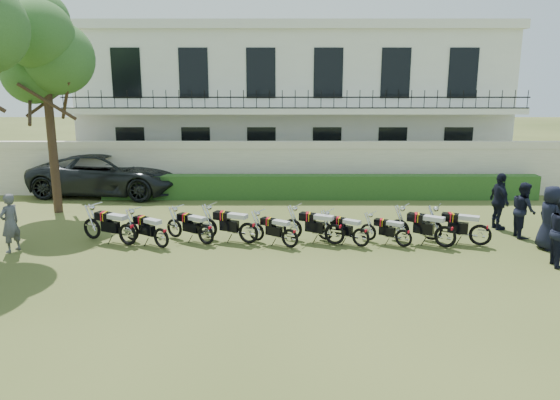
{
  "coord_description": "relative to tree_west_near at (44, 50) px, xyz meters",
  "views": [
    {
      "loc": [
        -0.62,
        -14.91,
        5.12
      ],
      "look_at": [
        -0.64,
        2.43,
        1.06
      ],
      "focal_mm": 35.0,
      "sensor_mm": 36.0,
      "label": 1
    }
  ],
  "objects": [
    {
      "name": "motorcycle_0",
      "position": [
        3.72,
        -4.14,
        -5.36
      ],
      "size": [
        1.93,
        1.06,
        1.15
      ],
      "rotation": [
        0.0,
        0.0,
        1.11
      ],
      "color": "black",
      "rests_on": "ground"
    },
    {
      "name": "inspector",
      "position": [
        0.48,
        -4.67,
        -5.02
      ],
      "size": [
        0.64,
        0.75,
        1.74
      ],
      "primitive_type": "imported",
      "rotation": [
        0.0,
        0.0,
        -1.99
      ],
      "color": "#57575C",
      "rests_on": "ground"
    },
    {
      "name": "building",
      "position": [
        8.96,
        8.96,
        -2.18
      ],
      "size": [
        20.4,
        9.6,
        7.4
      ],
      "color": "white",
      "rests_on": "ground"
    },
    {
      "name": "motorcycle_5",
      "position": [
        9.97,
        -4.07,
        -5.38
      ],
      "size": [
        1.89,
        1.0,
        1.11
      ],
      "rotation": [
        0.0,
        0.0,
        1.13
      ],
      "color": "black",
      "rests_on": "ground"
    },
    {
      "name": "motorcycle_3",
      "position": [
        7.36,
        -3.96,
        -5.37
      ],
      "size": [
        1.96,
        0.96,
        1.13
      ],
      "rotation": [
        0.0,
        0.0,
        1.18
      ],
      "color": "black",
      "rests_on": "ground"
    },
    {
      "name": "hedge",
      "position": [
        9.96,
        2.2,
        -5.39
      ],
      "size": [
        18.0,
        0.6,
        1.0
      ],
      "primitive_type": "cube",
      "color": "#204619",
      "rests_on": "ground"
    },
    {
      "name": "motorcycle_7",
      "position": [
        12.03,
        -4.28,
        -5.46
      ],
      "size": [
        1.45,
        1.0,
        0.92
      ],
      "rotation": [
        0.0,
        0.0,
        0.98
      ],
      "color": "black",
      "rests_on": "ground"
    },
    {
      "name": "ground",
      "position": [
        8.96,
        -5.0,
        -5.89
      ],
      "size": [
        100.0,
        100.0,
        0.0
      ],
      "primitive_type": "plane",
      "color": "#39461C",
      "rests_on": "ground"
    },
    {
      "name": "officer_3",
      "position": [
        16.28,
        -4.39,
        -4.93
      ],
      "size": [
        0.73,
        1.01,
        1.91
      ],
      "primitive_type": "imported",
      "rotation": [
        0.0,
        0.0,
        1.7
      ],
      "color": "black",
      "rests_on": "ground"
    },
    {
      "name": "perimeter_wall",
      "position": [
        8.96,
        3.0,
        -4.72
      ],
      "size": [
        30.0,
        0.35,
        2.3
      ],
      "color": "beige",
      "rests_on": "ground"
    },
    {
      "name": "motorcycle_6",
      "position": [
        10.75,
        -4.27,
        -5.44
      ],
      "size": [
        1.54,
        1.08,
        0.98
      ],
      "rotation": [
        0.0,
        0.0,
        0.98
      ],
      "color": "black",
      "rests_on": "ground"
    },
    {
      "name": "suv",
      "position": [
        0.97,
        3.09,
        -4.99
      ],
      "size": [
        6.72,
        3.64,
        1.79
      ],
      "primitive_type": "imported",
      "rotation": [
        0.0,
        0.0,
        1.46
      ],
      "color": "black",
      "rests_on": "ground"
    },
    {
      "name": "motorcycle_2",
      "position": [
        6.07,
        -4.05,
        -5.41
      ],
      "size": [
        1.65,
        1.12,
        1.04
      ],
      "rotation": [
        0.0,
        0.0,
        0.99
      ],
      "color": "black",
      "rests_on": "ground"
    },
    {
      "name": "motorcycle_1",
      "position": [
        4.79,
        -4.39,
        -5.41
      ],
      "size": [
        1.63,
        1.16,
        1.04
      ],
      "rotation": [
        0.0,
        0.0,
        0.97
      ],
      "color": "black",
      "rests_on": "ground"
    },
    {
      "name": "officer_5",
      "position": [
        15.61,
        -2.29,
        -4.94
      ],
      "size": [
        0.58,
        1.16,
        1.91
      ],
      "primitive_type": "imported",
      "rotation": [
        0.0,
        0.0,
        1.67
      ],
      "color": "black",
      "rests_on": "ground"
    },
    {
      "name": "tree_west_near",
      "position": [
        0.0,
        0.0,
        0.0
      ],
      "size": [
        3.4,
        3.2,
        7.9
      ],
      "color": "#473323",
      "rests_on": "ground"
    },
    {
      "name": "officer_4",
      "position": [
        16.04,
        -3.16,
        -5.0
      ],
      "size": [
        0.71,
        0.89,
        1.77
      ],
      "primitive_type": "imported",
      "rotation": [
        0.0,
        0.0,
        1.52
      ],
      "color": "black",
      "rests_on": "ground"
    },
    {
      "name": "motorcycle_8",
      "position": [
        13.25,
        -4.35,
        -5.36
      ],
      "size": [
        1.84,
        1.19,
        1.14
      ],
      "rotation": [
        0.0,
        0.0,
        1.02
      ],
      "color": "black",
      "rests_on": "ground"
    },
    {
      "name": "motorcycle_4",
      "position": [
        8.62,
        -4.37,
        -5.43
      ],
      "size": [
        1.56,
        1.07,
        0.99
      ],
      "rotation": [
        0.0,
        0.0,
        0.99
      ],
      "color": "black",
      "rests_on": "ground"
    },
    {
      "name": "motorcycle_9",
      "position": [
        14.36,
        -4.17,
        -5.37
      ],
      "size": [
        1.95,
        0.98,
        1.13
      ],
      "rotation": [
        0.0,
        0.0,
        1.16
      ],
      "color": "black",
      "rests_on": "ground"
    }
  ]
}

